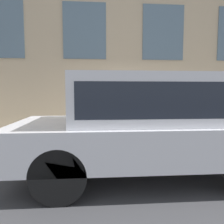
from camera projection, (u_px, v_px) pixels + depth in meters
ground_plane at (138, 156)px, 4.84m from camera, size 80.00×80.00×0.00m
sidewalk at (129, 141)px, 5.96m from camera, size 2.27×60.00×0.17m
building_facade at (124, 23)px, 6.92m from camera, size 0.33×40.00×7.21m
fire_hydrant at (127, 128)px, 5.15m from camera, size 0.30×0.42×0.80m
person at (97, 103)px, 5.27m from camera, size 0.39×0.26×1.63m
parked_truck_silver_near at (149, 119)px, 3.65m from camera, size 1.90×4.26×1.69m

